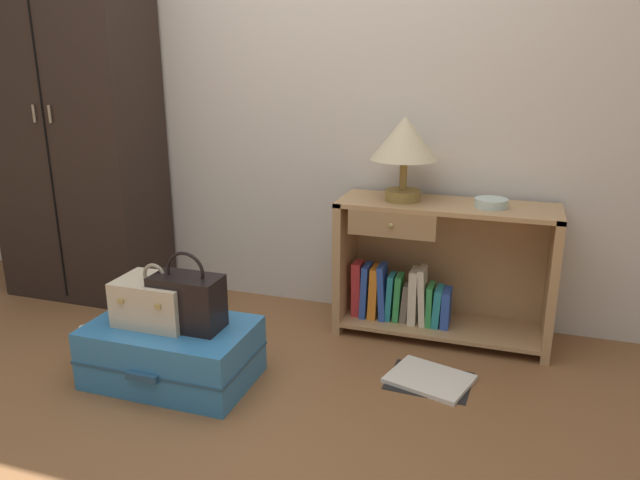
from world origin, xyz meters
TOP-DOWN VIEW (x-y plane):
  - ground_plane at (0.00, 0.00)m, footprint 9.00×9.00m
  - back_wall at (0.00, 1.50)m, footprint 6.40×0.10m
  - wardrobe at (-1.32, 1.20)m, footprint 0.87×0.47m
  - bookshelf at (0.68, 1.26)m, footprint 1.03×0.36m
  - table_lamp at (0.51, 1.24)m, footprint 0.32×0.32m
  - bowl at (0.92, 1.23)m, footprint 0.15×0.15m
  - suitcase_large at (-0.31, 0.44)m, footprint 0.70×0.45m
  - train_case at (-0.37, 0.45)m, footprint 0.32×0.24m
  - handbag at (-0.22, 0.45)m, footprint 0.29×0.16m
  - bottle at (-0.75, 0.43)m, footprint 0.07×0.07m
  - open_book_on_floor at (0.75, 0.77)m, footprint 0.39×0.34m

SIDE VIEW (x-z plane):
  - ground_plane at x=0.00m, z-range 0.00..0.00m
  - open_book_on_floor at x=0.75m, z-range 0.00..0.02m
  - bottle at x=-0.75m, z-range -0.01..0.18m
  - suitcase_large at x=-0.31m, z-range 0.00..0.26m
  - bookshelf at x=0.68m, z-range -0.01..0.66m
  - train_case at x=-0.37m, z-range 0.22..0.49m
  - handbag at x=-0.22m, z-range 0.21..0.54m
  - bowl at x=0.92m, z-range 0.68..0.72m
  - table_lamp at x=0.51m, z-range 0.76..1.16m
  - wardrobe at x=-1.32m, z-range 0.00..2.11m
  - back_wall at x=0.00m, z-range 0.00..2.60m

